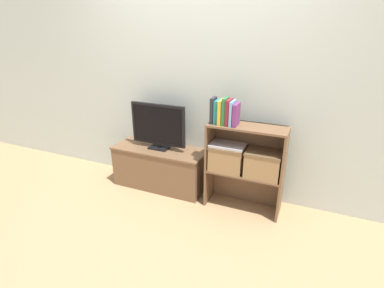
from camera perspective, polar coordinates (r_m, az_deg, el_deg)
ground_plane at (r=3.26m, az=-1.01°, el=-10.89°), size 16.00×16.00×0.00m
wall_back at (r=3.18m, az=2.01°, el=11.62°), size 10.00×0.05×2.40m
tv_stand at (r=3.46m, az=-6.12°, el=-4.44°), size 1.06×0.40×0.47m
tv at (r=3.27m, az=-6.48°, el=3.52°), size 0.63×0.14×0.51m
bookshelf_lower_tier at (r=3.14m, az=10.00°, el=-7.20°), size 0.75×0.29×0.41m
bookshelf_upper_tier at (r=2.95m, az=10.58°, el=0.40°), size 0.75×0.29×0.48m
book_charcoal at (r=2.85m, az=4.08°, el=6.42°), size 0.03×0.12×0.24m
book_teal at (r=2.84m, az=4.83°, el=6.14°), size 0.04×0.13×0.22m
book_mustard at (r=2.83m, az=5.58°, el=6.10°), size 0.03×0.15×0.23m
book_forest at (r=2.82m, az=6.32°, el=6.23°), size 0.03×0.13×0.25m
book_maroon at (r=2.81m, az=7.06°, el=6.04°), size 0.03×0.14×0.24m
book_skyblue at (r=2.80m, az=7.72°, el=5.85°), size 0.02×0.16×0.23m
book_plum at (r=2.80m, az=8.42°, el=5.54°), size 0.04×0.16×0.21m
storage_basket_left at (r=2.99m, az=6.74°, el=-2.41°), size 0.33×0.25×0.25m
storage_basket_right at (r=2.92m, az=13.42°, el=-3.50°), size 0.33×0.25×0.25m
laptop at (r=2.94m, az=6.85°, el=-0.19°), size 0.34×0.21×0.02m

